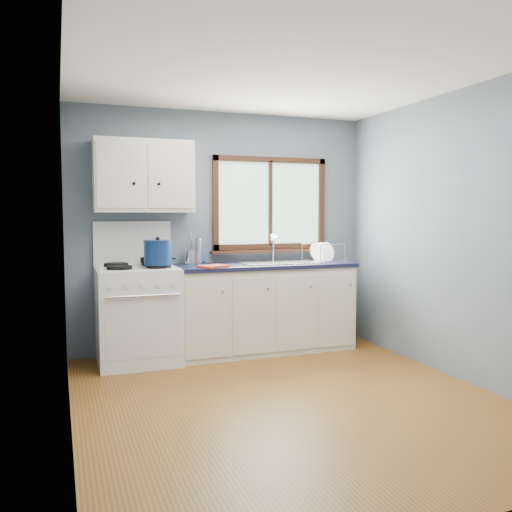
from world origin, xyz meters
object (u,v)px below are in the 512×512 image
object	(u,v)px
stockpot	(158,252)
thermos	(198,251)
base_cabinets	(264,312)
sink	(280,269)
utensil_crock	(190,257)
dish_rack	(323,256)
skillet	(153,260)
gas_range	(138,312)

from	to	relation	value
stockpot	thermos	xyz separation A→B (m)	(0.47, 0.35, -0.03)
base_cabinets	sink	distance (m)	0.48
utensil_crock	dish_rack	world-z (taller)	utensil_crock
sink	stockpot	size ratio (longest dim) A/B	2.80
sink	stockpot	xyz separation A→B (m)	(-1.31, -0.17, 0.22)
skillet	dish_rack	xyz separation A→B (m)	(1.83, -0.07, -0.01)
gas_range	dish_rack	distance (m)	2.07
sink	thermos	size ratio (longest dim) A/B	3.18
sink	skillet	bearing A→B (deg)	175.30
gas_range	thermos	world-z (taller)	gas_range
skillet	thermos	size ratio (longest dim) A/B	1.47
utensil_crock	base_cabinets	bearing A→B (deg)	-15.62
gas_range	utensil_crock	xyz separation A→B (m)	(0.57, 0.22, 0.50)
base_cabinets	skillet	bearing A→B (deg)	174.57
skillet	stockpot	distance (m)	0.29
base_cabinets	thermos	bearing A→B (deg)	164.59
base_cabinets	dish_rack	size ratio (longest dim) A/B	3.91
skillet	utensil_crock	world-z (taller)	utensil_crock
stockpot	utensil_crock	bearing A→B (deg)	43.51
gas_range	sink	distance (m)	1.53
sink	utensil_crock	distance (m)	0.95
sink	skillet	size ratio (longest dim) A/B	2.16
gas_range	skillet	distance (m)	0.54
sink	skillet	world-z (taller)	sink
gas_range	skillet	world-z (taller)	gas_range
gas_range	sink	size ratio (longest dim) A/B	1.62
dish_rack	base_cabinets	bearing A→B (deg)	164.52
stockpot	dish_rack	xyz separation A→B (m)	(1.83, 0.21, -0.10)
base_cabinets	thermos	distance (m)	0.94
gas_range	thermos	distance (m)	0.88
skillet	gas_range	bearing A→B (deg)	-158.38
sink	gas_range	bearing A→B (deg)	-179.29
thermos	dish_rack	bearing A→B (deg)	-5.97
utensil_crock	dish_rack	bearing A→B (deg)	-6.63
sink	utensil_crock	bearing A→B (deg)	167.32
stockpot	gas_range	bearing A→B (deg)	139.69
base_cabinets	dish_rack	world-z (taller)	dish_rack
utensil_crock	dish_rack	size ratio (longest dim) A/B	0.79
base_cabinets	utensil_crock	distance (m)	0.96
utensil_crock	gas_range	bearing A→B (deg)	-158.48
gas_range	base_cabinets	world-z (taller)	gas_range
thermos	dish_rack	world-z (taller)	thermos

